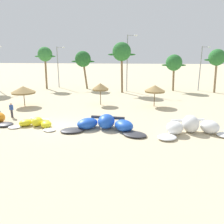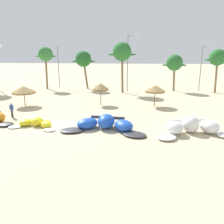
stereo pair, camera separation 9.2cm
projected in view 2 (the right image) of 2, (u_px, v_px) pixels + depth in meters
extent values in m
plane|color=beige|center=(58.00, 126.00, 21.90)|extent=(260.00, 260.00, 0.00)
ellipsoid|color=#333338|center=(5.00, 124.00, 21.93)|extent=(1.94, 1.70, 0.30)
ellipsoid|color=white|center=(15.00, 127.00, 21.33)|extent=(1.44, 1.24, 0.17)
ellipsoid|color=yellow|center=(26.00, 123.00, 21.81)|extent=(1.58, 1.59, 0.64)
ellipsoid|color=yellow|center=(37.00, 122.00, 21.80)|extent=(1.15, 1.37, 0.87)
ellipsoid|color=yellow|center=(46.00, 124.00, 21.32)|extent=(1.46, 1.57, 0.64)
ellipsoid|color=white|center=(49.00, 130.00, 20.54)|extent=(1.57, 1.46, 0.17)
cylinder|color=white|center=(40.00, 119.00, 22.18)|extent=(2.10, 0.47, 0.19)
cube|color=white|center=(37.00, 122.00, 21.68)|extent=(0.82, 0.55, 0.04)
ellipsoid|color=#333338|center=(72.00, 130.00, 20.25)|extent=(2.46, 2.05, 0.27)
ellipsoid|color=blue|center=(87.00, 123.00, 21.05)|extent=(2.56, 2.63, 0.98)
ellipsoid|color=blue|center=(106.00, 121.00, 21.10)|extent=(1.75, 2.26, 1.33)
ellipsoid|color=blue|center=(124.00, 125.00, 20.42)|extent=(2.41, 2.62, 0.98)
ellipsoid|color=#333338|center=(134.00, 134.00, 19.23)|extent=(2.59, 2.32, 0.27)
cylinder|color=#333338|center=(108.00, 118.00, 21.77)|extent=(3.31, 0.60, 0.30)
cube|color=#333338|center=(106.00, 122.00, 20.90)|extent=(1.26, 0.87, 0.04)
ellipsoid|color=white|center=(167.00, 137.00, 18.49)|extent=(2.16, 2.09, 0.31)
ellipsoid|color=white|center=(175.00, 128.00, 19.49)|extent=(2.00, 2.10, 1.15)
ellipsoid|color=white|center=(191.00, 124.00, 19.96)|extent=(1.72, 1.89, 1.55)
ellipsoid|color=white|center=(210.00, 127.00, 19.76)|extent=(2.19, 2.19, 1.15)
cylinder|color=white|center=(188.00, 120.00, 20.49)|extent=(3.06, 0.83, 0.28)
cube|color=white|center=(191.00, 124.00, 19.80)|extent=(1.20, 0.79, 0.04)
cylinder|color=brown|center=(25.00, 99.00, 29.82)|extent=(0.10, 0.10, 1.90)
cone|color=#9E7F4C|center=(24.00, 89.00, 29.48)|extent=(3.15, 3.15, 0.77)
cylinder|color=olive|center=(24.00, 93.00, 29.61)|extent=(2.99, 2.99, 0.20)
cylinder|color=brown|center=(101.00, 97.00, 30.55)|extent=(0.10, 0.10, 2.20)
cone|color=#9E7F4C|center=(101.00, 86.00, 30.18)|extent=(2.25, 2.25, 0.77)
cylinder|color=olive|center=(101.00, 90.00, 30.30)|extent=(2.14, 2.14, 0.20)
cylinder|color=brown|center=(155.00, 99.00, 29.68)|extent=(0.10, 0.10, 2.09)
cone|color=#9E7F4C|center=(155.00, 88.00, 29.32)|extent=(2.71, 2.71, 0.73)
cylinder|color=olive|center=(155.00, 91.00, 29.44)|extent=(2.57, 2.57, 0.20)
cylinder|color=#383842|center=(12.00, 114.00, 24.70)|extent=(0.24, 0.24, 0.85)
cube|color=#2D51A8|center=(11.00, 107.00, 24.52)|extent=(0.36, 0.22, 0.56)
sphere|color=tan|center=(11.00, 104.00, 24.42)|extent=(0.20, 0.20, 0.20)
cylinder|color=brown|center=(46.00, 72.00, 43.57)|extent=(0.49, 0.36, 6.66)
sphere|color=#337A38|center=(46.00, 54.00, 42.72)|extent=(2.74, 2.74, 2.74)
ellipsoid|color=#337A38|center=(40.00, 56.00, 42.92)|extent=(1.91, 0.50, 0.36)
ellipsoid|color=#337A38|center=(51.00, 56.00, 42.72)|extent=(1.91, 0.50, 0.36)
cylinder|color=brown|center=(86.00, 74.00, 43.91)|extent=(1.04, 0.36, 5.75)
sphere|color=#236028|center=(83.00, 59.00, 43.21)|extent=(3.04, 3.04, 3.04)
ellipsoid|color=#236028|center=(77.00, 61.00, 43.44)|extent=(2.13, 0.50, 0.36)
ellipsoid|color=#236028|center=(90.00, 61.00, 43.21)|extent=(2.13, 0.50, 0.36)
cylinder|color=brown|center=(122.00, 73.00, 39.37)|extent=(0.52, 0.36, 7.10)
sphere|color=#286B2D|center=(122.00, 52.00, 38.47)|extent=(3.20, 3.20, 3.20)
ellipsoid|color=#286B2D|center=(115.00, 55.00, 38.71)|extent=(2.24, 0.50, 0.36)
ellipsoid|color=#286B2D|center=(130.00, 55.00, 38.47)|extent=(2.24, 0.50, 0.36)
cylinder|color=brown|center=(174.00, 77.00, 41.52)|extent=(0.54, 0.36, 5.17)
sphere|color=#286B2D|center=(174.00, 63.00, 40.86)|extent=(2.95, 2.95, 2.95)
ellipsoid|color=#286B2D|center=(168.00, 65.00, 41.09)|extent=(2.07, 0.50, 0.36)
ellipsoid|color=#286B2D|center=(181.00, 65.00, 40.87)|extent=(2.07, 0.50, 0.36)
cylinder|color=#7F6647|center=(216.00, 75.00, 39.43)|extent=(0.55, 0.36, 6.15)
sphere|color=#286B2D|center=(218.00, 57.00, 38.66)|extent=(2.85, 2.85, 2.85)
ellipsoid|color=#286B2D|center=(211.00, 60.00, 38.87)|extent=(1.99, 0.50, 0.36)
ellipsoid|color=#286B2D|center=(224.00, 60.00, 38.66)|extent=(1.99, 0.50, 0.36)
ellipsoid|color=silver|center=(1.00, 47.00, 40.95)|extent=(0.56, 0.24, 0.20)
cylinder|color=gray|center=(59.00, 67.00, 45.38)|extent=(0.18, 0.18, 8.08)
cylinder|color=gray|center=(61.00, 47.00, 44.33)|extent=(1.35, 0.10, 0.10)
ellipsoid|color=silver|center=(64.00, 47.00, 44.26)|extent=(0.56, 0.24, 0.20)
cylinder|color=gray|center=(128.00, 64.00, 40.35)|extent=(0.18, 0.18, 9.99)
cylinder|color=gray|center=(132.00, 35.00, 39.04)|extent=(1.47, 0.10, 0.10)
ellipsoid|color=silver|center=(136.00, 35.00, 38.98)|extent=(0.56, 0.24, 0.20)
cylinder|color=gray|center=(201.00, 69.00, 41.27)|extent=(0.18, 0.18, 8.07)
cylinder|color=gray|center=(206.00, 47.00, 40.22)|extent=(1.21, 0.10, 0.10)
ellipsoid|color=silver|center=(210.00, 47.00, 40.16)|extent=(0.56, 0.24, 0.20)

